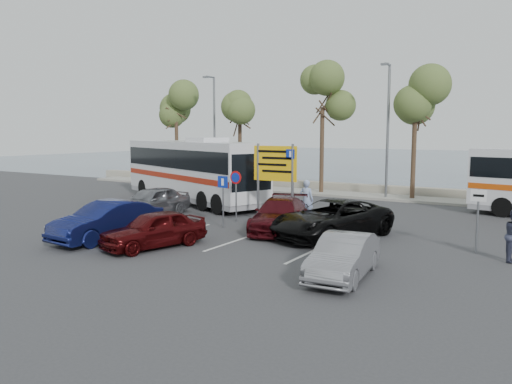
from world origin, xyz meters
The scene contains 23 objects.
ground centered at (0.00, 0.00, 0.00)m, with size 120.00×120.00×0.00m, color #363639.
kerb_strip centered at (0.00, 14.00, 0.07)m, with size 44.00×2.40×0.15m, color gray.
seawall centered at (0.00, 16.00, 0.30)m, with size 48.00×0.80×0.60m, color gray.
sea centered at (0.00, 60.00, 0.01)m, with size 140.00×140.00×0.00m, color #3C4A60.
tree_far_left centered at (-14.00, 14.00, 6.33)m, with size 3.20×3.20×7.60m.
tree_left centered at (-8.00, 14.00, 6.00)m, with size 3.20×3.20×7.20m.
tree_mid centered at (-1.50, 14.00, 6.65)m, with size 3.20×3.20×8.00m.
tree_right centered at (4.50, 14.00, 6.17)m, with size 3.20×3.20×7.40m.
street_lamp_left centered at (-10.00, 13.52, 4.60)m, with size 0.45×1.15×8.01m.
street_lamp_right centered at (3.00, 13.52, 4.60)m, with size 0.45×1.15×8.01m.
direction_sign centered at (1.00, 3.20, 2.43)m, with size 2.20×0.12×3.60m.
sign_no_stop centered at (-0.60, 2.38, 1.58)m, with size 0.60×0.08×2.35m.
sign_parking centered at (-0.20, 0.79, 1.47)m, with size 0.50×0.07×2.25m.
sign_taxi centered at (9.80, 1.49, 1.42)m, with size 0.50×0.07×2.20m.
lane_markings centered at (-1.14, -1.00, 0.00)m, with size 12.02×4.20×0.01m, color silver, non-canonical shape.
coach_bus_left centered at (-6.50, 6.50, 1.77)m, with size 12.33×7.10×3.82m.
car_silver_a centered at (-5.00, 1.50, 0.72)m, with size 1.70×4.24×1.44m, color slate.
car_blue centered at (-2.60, -3.50, 0.74)m, with size 1.57×4.50×1.48m, color #10174C.
car_maroon centered at (2.20, 1.50, 0.68)m, with size 1.91×4.70×1.36m, color #430B10.
car_red centered at (-0.20, -3.50, 0.66)m, with size 1.56×3.89×1.32m, color #460A0B.
suv_black centered at (4.60, 1.33, 0.75)m, with size 2.48×5.38×1.49m, color black.
car_silver_b centered at (7.00, -3.50, 0.61)m, with size 1.30×3.72×1.23m, color gray.
pedestrian_near centered at (2.00, 4.44, 0.95)m, with size 0.69×0.46×1.91m, color #94A8D8.
Camera 1 is at (12.08, -16.56, 4.11)m, focal length 35.00 mm.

